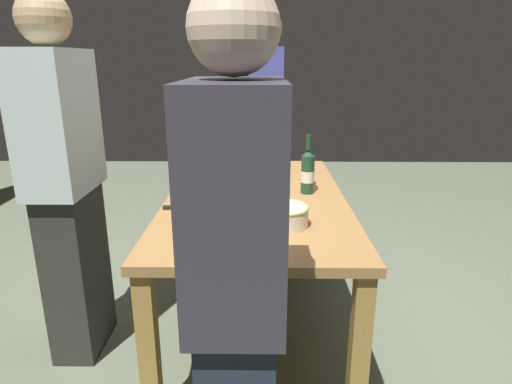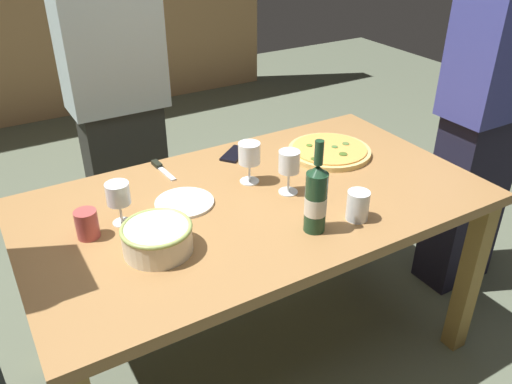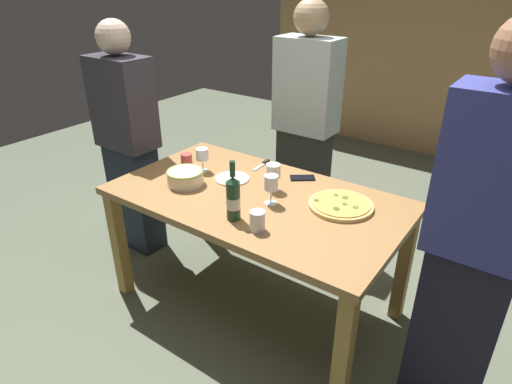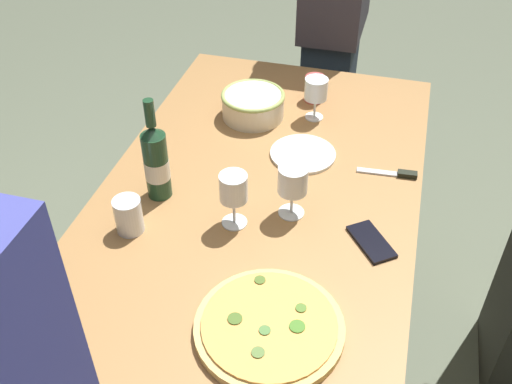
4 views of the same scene
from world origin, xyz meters
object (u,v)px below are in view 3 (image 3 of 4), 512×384
object	(u,v)px
dining_table	(256,210)
wine_glass_by_bottle	(202,155)
wine_glass_far_left	(271,183)
pizza_knife	(263,164)
wine_glass_near_pizza	(273,172)
person_guest_left	(305,127)
serving_bowl	(185,177)
cup_amber	(257,221)
wine_bottle	(233,198)
cup_ceramic	(187,161)
person_guest_right	(477,243)
person_host	(128,143)
side_plate	(232,179)
pizza	(341,205)
cell_phone	(302,178)

from	to	relation	value
dining_table	wine_glass_by_bottle	size ratio (longest dim) A/B	11.04
wine_glass_far_left	pizza_knife	world-z (taller)	wine_glass_far_left
wine_glass_near_pizza	person_guest_left	xyz separation A→B (m)	(-0.24, 0.77, 0.00)
serving_bowl	cup_amber	bearing A→B (deg)	-14.84
wine_bottle	cup_ceramic	distance (m)	0.71
pizza_knife	wine_glass_near_pizza	bearing A→B (deg)	-46.71
cup_ceramic	wine_bottle	bearing A→B (deg)	-27.48
wine_glass_near_pizza	cup_amber	bearing A→B (deg)	-66.13
serving_bowl	person_guest_right	xyz separation A→B (m)	(1.51, 0.06, 0.10)
wine_bottle	cup_amber	bearing A→B (deg)	-6.89
wine_glass_by_bottle	person_guest_left	bearing A→B (deg)	72.37
person_guest_left	dining_table	bearing A→B (deg)	-0.00
serving_bowl	person_guest_right	distance (m)	1.52
pizza_knife	person_guest_right	xyz separation A→B (m)	(1.31, -0.43, 0.14)
person_host	person_guest_left	bearing A→B (deg)	45.42
wine_glass_near_pizza	wine_glass_far_left	xyz separation A→B (m)	(0.08, -0.14, 0.00)
wine_bottle	person_guest_left	distance (m)	1.18
cup_amber	side_plate	distance (m)	0.58
dining_table	pizza_knife	distance (m)	0.44
side_plate	person_host	xyz separation A→B (m)	(-0.86, -0.05, 0.05)
dining_table	pizza	bearing A→B (deg)	18.82
wine_glass_near_pizza	wine_glass_by_bottle	bearing A→B (deg)	-176.43
dining_table	cup_amber	size ratio (longest dim) A/B	16.04
serving_bowl	wine_glass_far_left	bearing A→B (deg)	10.03
wine_glass_near_pizza	person_guest_left	bearing A→B (deg)	107.14
cell_phone	pizza	bearing A→B (deg)	23.76
wine_glass_near_pizza	side_plate	bearing A→B (deg)	-175.01
pizza	wine_glass_by_bottle	world-z (taller)	wine_glass_by_bottle
wine_glass_by_bottle	cell_phone	world-z (taller)	wine_glass_by_bottle
dining_table	person_guest_left	bearing A→B (deg)	102.83
cup_ceramic	pizza_knife	bearing A→B (deg)	40.98
wine_bottle	pizza_knife	bearing A→B (deg)	112.42
side_plate	person_guest_right	distance (m)	1.35
wine_glass_by_bottle	cup_amber	distance (m)	0.76
wine_glass_by_bottle	person_guest_right	world-z (taller)	person_guest_right
cell_phone	wine_glass_far_left	bearing A→B (deg)	-34.41
cell_phone	person_guest_right	world-z (taller)	person_guest_right
person_host	person_guest_left	world-z (taller)	person_guest_left
dining_table	serving_bowl	size ratio (longest dim) A/B	7.54
cell_phone	person_guest_left	bearing A→B (deg)	171.40
wine_glass_near_pizza	wine_glass_far_left	world-z (taller)	wine_glass_far_left
dining_table	side_plate	distance (m)	0.27
person_guest_left	cell_phone	bearing A→B (deg)	15.84
side_plate	serving_bowl	bearing A→B (deg)	-130.21
wine_bottle	wine_glass_by_bottle	world-z (taller)	wine_bottle
cup_amber	cup_ceramic	xyz separation A→B (m)	(-0.78, 0.34, -0.00)
wine_glass_by_bottle	person_guest_left	world-z (taller)	person_guest_left
cup_ceramic	cell_phone	distance (m)	0.72
serving_bowl	wine_glass_near_pizza	world-z (taller)	wine_glass_near_pizza
wine_glass_far_left	cell_phone	distance (m)	0.38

